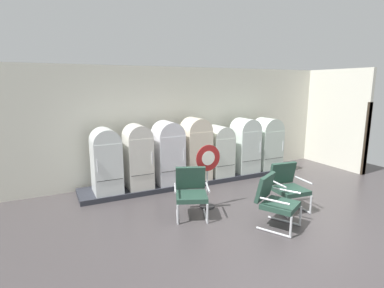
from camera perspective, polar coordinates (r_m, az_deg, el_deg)
The scene contains 15 objects.
ground at distance 5.97m, azimuth 14.54°, elevation -15.18°, with size 12.00×10.00×0.05m, color #443E40.
back_wall at distance 8.51m, azimuth -1.19°, elevation 4.08°, with size 11.76×0.12×3.04m.
side_wall_right at distance 10.53m, azimuth 25.53°, elevation 4.23°, with size 0.16×2.20×3.04m.
display_plinth at distance 8.27m, azimuth 0.74°, elevation -6.61°, with size 6.05×0.95×0.12m, color #2B2D35.
refrigerator_0 at distance 7.23m, azimuth -15.87°, elevation -2.66°, with size 0.62×0.72×1.49m.
refrigerator_1 at distance 7.38m, azimuth -10.13°, elevation -1.92°, with size 0.59×0.71×1.54m.
refrigerator_2 at distance 7.63m, azimuth -4.51°, elevation -1.24°, with size 0.67×0.72×1.57m.
refrigerator_3 at distance 7.92m, azimuth 0.75°, elevation -0.53°, with size 0.67×0.68×1.62m.
refrigerator_4 at distance 8.31m, azimuth 5.15°, elevation -0.99°, with size 0.61×0.72×1.37m.
refrigerator_5 at distance 8.75m, azimuth 9.95°, elevation 0.06°, with size 0.67×0.68×1.53m.
refrigerator_6 at distance 9.24m, azimuth 13.97°, elevation 0.37°, with size 0.72×0.68×1.50m.
armchair_left at distance 6.07m, azimuth -0.17°, elevation -8.71°, with size 0.83×0.88×0.96m.
armchair_right at distance 6.69m, azimuth 17.55°, elevation -7.34°, with size 0.72×0.76×0.96m.
armchair_center at distance 5.83m, azimuth 15.33°, elevation -10.01°, with size 0.86×0.90×0.96m.
sign_stand at distance 6.39m, azimuth 2.96°, elevation -5.83°, with size 0.55×0.32×1.36m.
Camera 1 is at (-3.58, -3.99, 2.59)m, focal length 28.35 mm.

